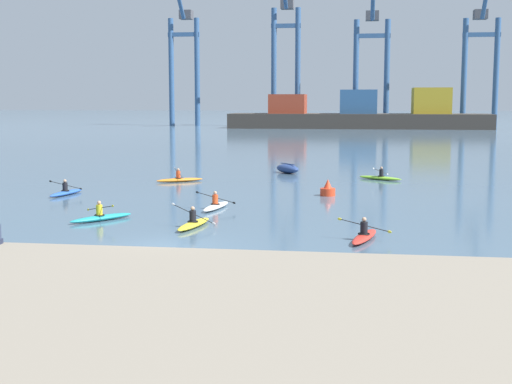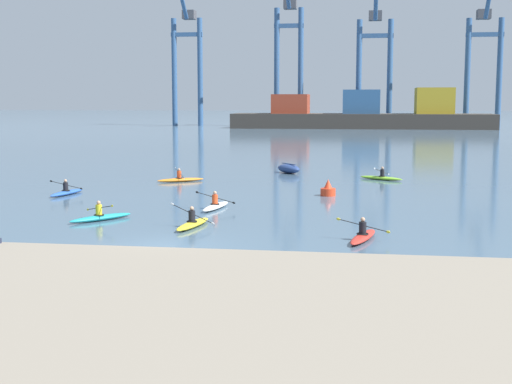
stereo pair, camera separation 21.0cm
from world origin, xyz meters
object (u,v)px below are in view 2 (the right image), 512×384
object	(u,v)px
kayak_orange	(180,179)
kayak_white	(216,206)
gantry_crane_east_mid	(375,51)
gantry_crane_east	(484,51)
capsized_dinghy	(289,169)
container_barge	(363,115)
kayak_red	(363,236)
channel_buoy	(328,190)
kayak_blue	(67,192)
gantry_crane_west	(187,52)
gantry_crane_west_mid	(289,47)
kayak_teal	(101,217)
kayak_yellow	(193,223)
kayak_lime	(381,177)

from	to	relation	value
kayak_orange	kayak_white	distance (m)	13.04
gantry_crane_east_mid	kayak_white	bearing A→B (deg)	-94.59
gantry_crane_east	capsized_dinghy	xyz separation A→B (m)	(-30.74, -103.20, -15.78)
container_barge	kayak_red	bearing A→B (deg)	-89.89
channel_buoy	kayak_blue	distance (m)	15.76
gantry_crane_west	channel_buoy	world-z (taller)	gantry_crane_west
gantry_crane_west_mid	capsized_dinghy	world-z (taller)	gantry_crane_west_mid
gantry_crane_west	gantry_crane_east_mid	size ratio (longest dim) A/B	1.03
kayak_blue	kayak_teal	xyz separation A→B (m)	(5.41, -8.54, 0.00)
kayak_orange	kayak_blue	distance (m)	9.31
kayak_teal	kayak_yellow	distance (m)	4.87
gantry_crane_west_mid	kayak_teal	distance (m)	127.89
container_barge	gantry_crane_east_mid	distance (m)	14.83
gantry_crane_east_mid	kayak_red	world-z (taller)	gantry_crane_east_mid
kayak_orange	kayak_red	world-z (taller)	kayak_orange
capsized_dinghy	kayak_yellow	world-z (taller)	kayak_yellow
channel_buoy	kayak_yellow	xyz separation A→B (m)	(-5.48, -11.58, -0.19)
container_barge	kayak_lime	size ratio (longest dim) A/B	16.59
kayak_orange	channel_buoy	bearing A→B (deg)	-29.01
gantry_crane_east_mid	channel_buoy	bearing A→B (deg)	-92.03
gantry_crane_west	kayak_yellow	bearing A→B (deg)	-75.79
gantry_crane_west_mid	kayak_white	bearing A→B (deg)	-85.72
kayak_white	kayak_yellow	bearing A→B (deg)	-89.00
kayak_blue	capsized_dinghy	bearing A→B (deg)	51.42
kayak_red	kayak_yellow	distance (m)	7.81
kayak_lime	kayak_red	world-z (taller)	kayak_lime
channel_buoy	kayak_white	size ratio (longest dim) A/B	0.29
kayak_white	kayak_red	bearing A→B (deg)	-43.75
kayak_blue	kayak_orange	bearing A→B (deg)	57.44
container_barge	kayak_white	xyz separation A→B (m)	(-7.44, -113.56, -2.57)
gantry_crane_west	kayak_teal	size ratio (longest dim) A/B	11.44
gantry_crane_east	kayak_white	xyz separation A→B (m)	(-32.58, -122.31, -15.96)
capsized_dinghy	gantry_crane_east	bearing A→B (deg)	73.41
kayak_white	gantry_crane_east_mid	bearing A→B (deg)	85.41
gantry_crane_west	channel_buoy	xyz separation A→B (m)	(38.20, -117.61, -16.43)
container_barge	gantry_crane_west_mid	world-z (taller)	gantry_crane_west_mid
channel_buoy	kayak_teal	size ratio (longest dim) A/B	0.32
kayak_orange	kayak_teal	bearing A→B (deg)	-88.61
gantry_crane_east	kayak_red	world-z (taller)	gantry_crane_east
gantry_crane_east	kayak_orange	bearing A→B (deg)	-108.84
kayak_orange	kayak_lime	distance (m)	14.36
gantry_crane_east	kayak_red	xyz separation A→B (m)	(-24.91, -129.65, -15.96)
gantry_crane_west	gantry_crane_east	bearing A→B (deg)	-1.26
kayak_orange	kayak_blue	world-z (taller)	kayak_orange
gantry_crane_west_mid	kayak_yellow	bearing A→B (deg)	-85.86
gantry_crane_east	kayak_red	size ratio (longest dim) A/B	10.01
kayak_teal	kayak_red	xyz separation A→B (m)	(12.33, -2.98, -0.00)
gantry_crane_west	gantry_crane_east	xyz separation A→B (m)	(65.21, -1.43, -0.65)
gantry_crane_east	kayak_yellow	size ratio (longest dim) A/B	9.99
gantry_crane_west_mid	channel_buoy	bearing A→B (deg)	-82.78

